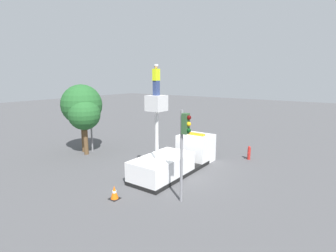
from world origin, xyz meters
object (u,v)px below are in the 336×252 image
at_px(fire_hydrant, 249,153).
at_px(traffic_cone_rear, 114,193).
at_px(traffic_light_pole, 184,138).
at_px(traffic_light_across, 91,109).
at_px(bucket_truck, 176,158).
at_px(tree_right_bg, 84,115).
at_px(worker, 156,80).
at_px(tree_left_bg, 82,105).

bearing_deg(fire_hydrant, traffic_cone_rear, 161.83).
distance_m(traffic_light_pole, traffic_light_across, 11.46).
distance_m(bucket_truck, fire_hydrant, 6.21).
distance_m(traffic_light_across, tree_right_bg, 0.87).
relative_size(worker, traffic_light_pole, 0.37).
distance_m(bucket_truck, worker, 5.64).
height_order(bucket_truck, tree_left_bg, tree_left_bg).
bearing_deg(traffic_light_pole, tree_left_bg, 76.50).
distance_m(bucket_truck, traffic_light_across, 8.70).
bearing_deg(traffic_cone_rear, fire_hydrant, -18.17).
distance_m(traffic_light_across, fire_hydrant, 13.09).
height_order(traffic_cone_rear, tree_right_bg, tree_right_bg).
relative_size(fire_hydrant, tree_right_bg, 0.23).
distance_m(traffic_cone_rear, tree_right_bg, 9.37).
height_order(worker, traffic_light_across, worker).
xyz_separation_m(traffic_light_pole, tree_left_bg, (2.82, 11.74, 0.63)).
height_order(traffic_light_across, fire_hydrant, traffic_light_across).
height_order(traffic_light_pole, tree_right_bg, traffic_light_pole).
relative_size(fire_hydrant, tree_left_bg, 0.19).
distance_m(fire_hydrant, tree_left_bg, 13.96).
xyz_separation_m(worker, tree_left_bg, (1.45, 8.96, -2.12)).
xyz_separation_m(traffic_light_across, tree_left_bg, (-0.38, 0.73, 0.29)).
relative_size(traffic_light_pole, tree_left_bg, 0.83).
bearing_deg(traffic_light_pole, traffic_light_across, 73.82).
xyz_separation_m(worker, fire_hydrant, (7.47, -3.15, -5.58)).
distance_m(traffic_light_pole, tree_right_bg, 11.21).
bearing_deg(traffic_light_across, tree_left_bg, 117.22).
height_order(traffic_light_across, traffic_cone_rear, traffic_light_across).
height_order(traffic_light_pole, tree_left_bg, tree_left_bg).
height_order(bucket_truck, traffic_light_across, bucket_truck).
xyz_separation_m(traffic_light_pole, traffic_cone_rear, (-1.80, 3.12, -3.00)).
relative_size(traffic_light_pole, traffic_cone_rear, 6.48).
relative_size(worker, traffic_light_across, 0.33).
bearing_deg(traffic_light_across, traffic_light_pole, -106.18).
bearing_deg(worker, bucket_truck, 0.00).
xyz_separation_m(worker, traffic_cone_rear, (-3.17, 0.35, -5.76)).
height_order(traffic_light_across, tree_left_bg, tree_left_bg).
bearing_deg(fire_hydrant, traffic_light_pole, 177.61).
xyz_separation_m(traffic_light_across, fire_hydrant, (5.64, -11.37, -3.17)).
distance_m(fire_hydrant, traffic_cone_rear, 11.20).
relative_size(bucket_truck, traffic_light_pole, 1.58).
distance_m(worker, traffic_cone_rear, 6.58).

